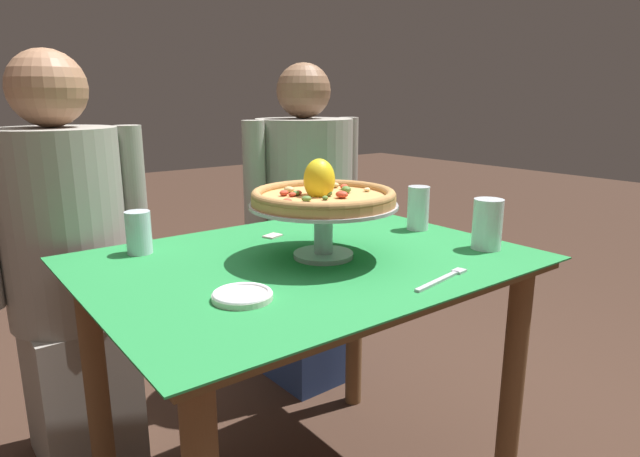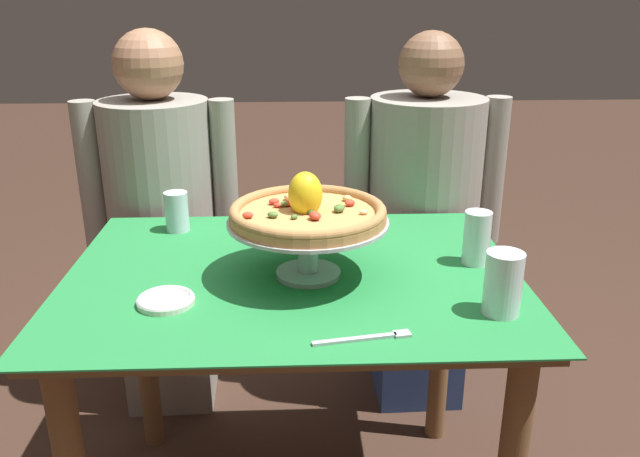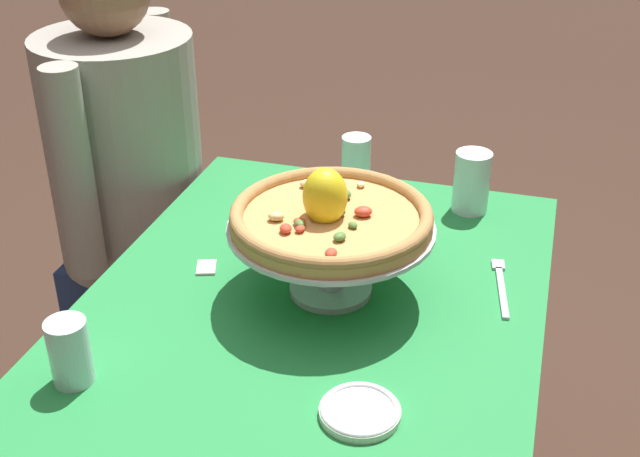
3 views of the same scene
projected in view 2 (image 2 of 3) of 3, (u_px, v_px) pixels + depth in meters
The scene contains 11 objects.
dining_table at pixel (294, 319), 1.56m from camera, with size 1.06×0.81×0.73m.
pizza_stand at pixel (308, 235), 1.46m from camera, with size 0.37×0.37×0.14m.
pizza at pixel (308, 211), 1.44m from camera, with size 0.35×0.35×0.11m.
water_glass_front_right at pixel (503, 287), 1.30m from camera, with size 0.08×0.08×0.13m.
water_glass_back_left at pixel (177, 214), 1.76m from camera, with size 0.06×0.06×0.11m.
water_glass_side_right at pixel (476, 240), 1.54m from camera, with size 0.06×0.06×0.13m.
side_plate at pixel (166, 300), 1.36m from camera, with size 0.12×0.12×0.02m.
dinner_fork at pixel (368, 338), 1.22m from camera, with size 0.19×0.05×0.01m.
sugar_packet at pixel (309, 236), 1.73m from camera, with size 0.05×0.04×0.01m, color beige.
diner_left at pixel (163, 231), 2.12m from camera, with size 0.50×0.35×1.25m.
diner_right at pixel (422, 227), 2.13m from camera, with size 0.52×0.37×1.24m.
Camera 2 is at (0.01, -1.39, 1.35)m, focal length 36.08 mm.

